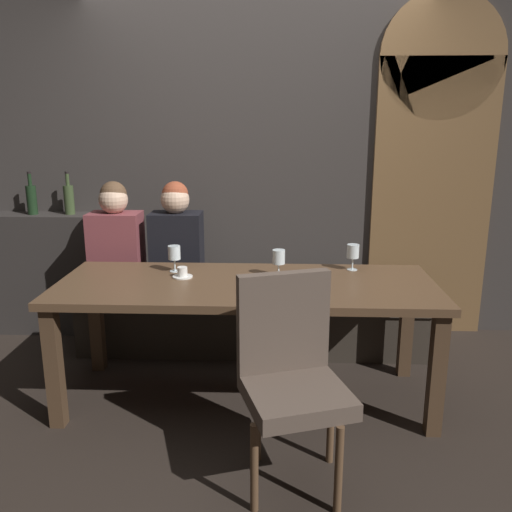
% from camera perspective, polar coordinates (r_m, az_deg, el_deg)
% --- Properties ---
extents(ground, '(9.00, 9.00, 0.00)m').
position_cam_1_polar(ground, '(3.41, -0.99, -14.76)').
color(ground, black).
extents(back_wall_tiled, '(6.00, 0.12, 3.00)m').
position_cam_1_polar(back_wall_tiled, '(4.20, -0.10, 12.18)').
color(back_wall_tiled, '#383330').
rests_on(back_wall_tiled, ground).
extents(arched_door, '(0.90, 0.05, 2.55)m').
position_cam_1_polar(arched_door, '(4.30, 18.42, 9.71)').
color(arched_door, brown).
rests_on(arched_door, ground).
extents(back_counter, '(1.10, 0.28, 0.95)m').
position_cam_1_polar(back_counter, '(4.53, -20.20, -1.71)').
color(back_counter, '#2F2B29').
rests_on(back_counter, ground).
extents(dining_table, '(2.20, 0.84, 0.74)m').
position_cam_1_polar(dining_table, '(3.15, -1.04, -4.33)').
color(dining_table, '#493422').
rests_on(dining_table, ground).
extents(banquette_bench, '(2.50, 0.44, 0.45)m').
position_cam_1_polar(banquette_bench, '(3.95, -0.42, -6.90)').
color(banquette_bench, '#312A23').
rests_on(banquette_bench, ground).
extents(chair_near_side, '(0.55, 0.55, 0.98)m').
position_cam_1_polar(chair_near_side, '(2.51, 3.70, -11.75)').
color(chair_near_side, brown).
rests_on(chair_near_side, ground).
extents(diner_redhead, '(0.36, 0.24, 0.79)m').
position_cam_1_polar(diner_redhead, '(3.92, -14.66, 1.59)').
color(diner_redhead, brown).
rests_on(diner_redhead, banquette_bench).
extents(diner_bearded, '(0.36, 0.24, 0.79)m').
position_cam_1_polar(diner_bearded, '(3.84, -8.44, 1.65)').
color(diner_bearded, black).
rests_on(diner_bearded, banquette_bench).
extents(wine_bottle_dark_red, '(0.08, 0.08, 0.33)m').
position_cam_1_polar(wine_bottle_dark_red, '(4.45, -22.76, 5.64)').
color(wine_bottle_dark_red, black).
rests_on(wine_bottle_dark_red, back_counter).
extents(wine_bottle_pale_label, '(0.08, 0.08, 0.33)m').
position_cam_1_polar(wine_bottle_pale_label, '(4.36, -19.27, 5.79)').
color(wine_bottle_pale_label, '#384728').
rests_on(wine_bottle_pale_label, back_counter).
extents(wine_glass_end_left, '(0.08, 0.08, 0.16)m').
position_cam_1_polar(wine_glass_end_left, '(3.34, -8.68, 0.22)').
color(wine_glass_end_left, silver).
rests_on(wine_glass_end_left, dining_table).
extents(wine_glass_center_front, '(0.08, 0.08, 0.16)m').
position_cam_1_polar(wine_glass_center_front, '(3.40, 10.27, 0.43)').
color(wine_glass_center_front, silver).
rests_on(wine_glass_center_front, dining_table).
extents(wine_glass_far_left, '(0.08, 0.08, 0.16)m').
position_cam_1_polar(wine_glass_far_left, '(3.21, 2.43, -0.17)').
color(wine_glass_far_left, silver).
rests_on(wine_glass_far_left, dining_table).
extents(espresso_cup, '(0.12, 0.12, 0.06)m').
position_cam_1_polar(espresso_cup, '(3.24, -7.82, -1.82)').
color(espresso_cup, white).
rests_on(espresso_cup, dining_table).
extents(dessert_plate, '(0.19, 0.19, 0.05)m').
position_cam_1_polar(dessert_plate, '(2.98, 0.06, -3.35)').
color(dessert_plate, white).
rests_on(dessert_plate, dining_table).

